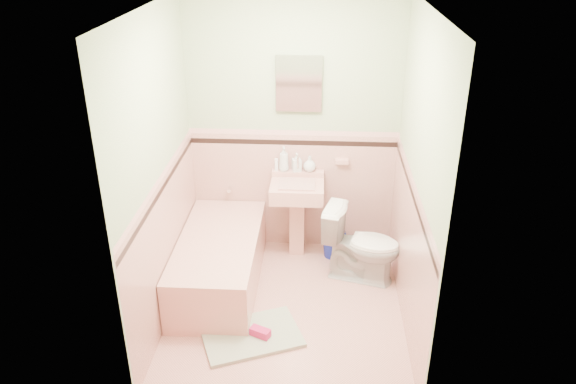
# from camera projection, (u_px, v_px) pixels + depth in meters

# --- Properties ---
(floor) EXTENTS (2.20, 2.20, 0.00)m
(floor) POSITION_uv_depth(u_px,v_px,m) (286.00, 308.00, 4.88)
(floor) COLOR #DB9B8F
(floor) RESTS_ON ground
(ceiling) EXTENTS (2.20, 2.20, 0.00)m
(ceiling) POSITION_uv_depth(u_px,v_px,m) (286.00, 8.00, 3.79)
(ceiling) COLOR white
(ceiling) RESTS_ON ground
(wall_back) EXTENTS (2.50, 0.00, 2.50)m
(wall_back) POSITION_uv_depth(u_px,v_px,m) (293.00, 129.00, 5.32)
(wall_back) COLOR beige
(wall_back) RESTS_ON ground
(wall_front) EXTENTS (2.50, 0.00, 2.50)m
(wall_front) POSITION_uv_depth(u_px,v_px,m) (274.00, 253.00, 3.35)
(wall_front) COLOR beige
(wall_front) RESTS_ON ground
(wall_left) EXTENTS (0.00, 2.50, 2.50)m
(wall_left) POSITION_uv_depth(u_px,v_px,m) (158.00, 174.00, 4.39)
(wall_left) COLOR beige
(wall_left) RESTS_ON ground
(wall_right) EXTENTS (0.00, 2.50, 2.50)m
(wall_right) POSITION_uv_depth(u_px,v_px,m) (417.00, 180.00, 4.28)
(wall_right) COLOR beige
(wall_right) RESTS_ON ground
(wainscot_back) EXTENTS (2.00, 0.00, 2.00)m
(wainscot_back) POSITION_uv_depth(u_px,v_px,m) (293.00, 191.00, 5.60)
(wainscot_back) COLOR #DEA095
(wainscot_back) RESTS_ON ground
(wainscot_front) EXTENTS (2.00, 0.00, 2.00)m
(wainscot_front) POSITION_uv_depth(u_px,v_px,m) (276.00, 338.00, 3.64)
(wainscot_front) COLOR #DEA095
(wainscot_front) RESTS_ON ground
(wainscot_left) EXTENTS (0.00, 2.20, 2.20)m
(wainscot_left) POSITION_uv_depth(u_px,v_px,m) (168.00, 245.00, 4.67)
(wainscot_left) COLOR #DEA095
(wainscot_left) RESTS_ON ground
(wainscot_right) EXTENTS (0.00, 2.20, 2.20)m
(wainscot_right) POSITION_uv_depth(u_px,v_px,m) (407.00, 253.00, 4.57)
(wainscot_right) COLOR #DEA095
(wainscot_right) RESTS_ON ground
(accent_back) EXTENTS (2.00, 0.00, 2.00)m
(accent_back) POSITION_uv_depth(u_px,v_px,m) (293.00, 143.00, 5.36)
(accent_back) COLOR black
(accent_back) RESTS_ON ground
(accent_front) EXTENTS (2.00, 0.00, 2.00)m
(accent_front) POSITION_uv_depth(u_px,v_px,m) (275.00, 270.00, 3.42)
(accent_front) COLOR black
(accent_front) RESTS_ON ground
(accent_left) EXTENTS (0.00, 2.20, 2.20)m
(accent_left) POSITION_uv_depth(u_px,v_px,m) (162.00, 189.00, 4.44)
(accent_left) COLOR black
(accent_left) RESTS_ON ground
(accent_right) EXTENTS (0.00, 2.20, 2.20)m
(accent_right) POSITION_uv_depth(u_px,v_px,m) (413.00, 196.00, 4.34)
(accent_right) COLOR black
(accent_right) RESTS_ON ground
(cap_back) EXTENTS (2.00, 0.00, 2.00)m
(cap_back) POSITION_uv_depth(u_px,v_px,m) (293.00, 133.00, 5.32)
(cap_back) COLOR #DB9F99
(cap_back) RESTS_ON ground
(cap_front) EXTENTS (2.00, 0.00, 2.00)m
(cap_front) POSITION_uv_depth(u_px,v_px,m) (275.00, 256.00, 3.38)
(cap_front) COLOR #DB9F99
(cap_front) RESTS_ON ground
(cap_left) EXTENTS (0.00, 2.20, 2.20)m
(cap_left) POSITION_uv_depth(u_px,v_px,m) (161.00, 177.00, 4.40)
(cap_left) COLOR #DB9F99
(cap_left) RESTS_ON ground
(cap_right) EXTENTS (0.00, 2.20, 2.20)m
(cap_right) POSITION_uv_depth(u_px,v_px,m) (414.00, 184.00, 4.30)
(cap_right) COLOR #DB9F99
(cap_right) RESTS_ON ground
(bathtub) EXTENTS (0.70, 1.50, 0.45)m
(bathtub) POSITION_uv_depth(u_px,v_px,m) (220.00, 263.00, 5.11)
(bathtub) COLOR #D69488
(bathtub) RESTS_ON floor
(tub_faucet) EXTENTS (0.04, 0.12, 0.04)m
(tub_faucet) POSITION_uv_depth(u_px,v_px,m) (230.00, 189.00, 5.58)
(tub_faucet) COLOR silver
(tub_faucet) RESTS_ON wall_back
(sink) EXTENTS (0.50, 0.48, 0.79)m
(sink) POSITION_uv_depth(u_px,v_px,m) (297.00, 220.00, 5.48)
(sink) COLOR #D69488
(sink) RESTS_ON floor
(sink_faucet) EXTENTS (0.02, 0.02, 0.10)m
(sink_faucet) POSITION_uv_depth(u_px,v_px,m) (298.00, 162.00, 5.36)
(sink_faucet) COLOR silver
(sink_faucet) RESTS_ON sink
(medicine_cabinet) EXTENTS (0.39, 0.04, 0.49)m
(medicine_cabinet) POSITION_uv_depth(u_px,v_px,m) (299.00, 83.00, 5.10)
(medicine_cabinet) COLOR white
(medicine_cabinet) RESTS_ON wall_back
(soap_dish) EXTENTS (0.12, 0.07, 0.04)m
(soap_dish) POSITION_uv_depth(u_px,v_px,m) (342.00, 161.00, 5.39)
(soap_dish) COLOR #D69488
(soap_dish) RESTS_ON wall_back
(soap_bottle_left) EXTENTS (0.11, 0.11, 0.24)m
(soap_bottle_left) POSITION_uv_depth(u_px,v_px,m) (284.00, 159.00, 5.40)
(soap_bottle_left) COLOR #B2B2B2
(soap_bottle_left) RESTS_ON sink
(soap_bottle_mid) EXTENTS (0.10, 0.10, 0.18)m
(soap_bottle_mid) POSITION_uv_depth(u_px,v_px,m) (297.00, 162.00, 5.40)
(soap_bottle_mid) COLOR #B2B2B2
(soap_bottle_mid) RESTS_ON sink
(soap_bottle_right) EXTENTS (0.14, 0.14, 0.15)m
(soap_bottle_right) POSITION_uv_depth(u_px,v_px,m) (310.00, 164.00, 5.40)
(soap_bottle_right) COLOR #B2B2B2
(soap_bottle_right) RESTS_ON sink
(tube) EXTENTS (0.04, 0.04, 0.12)m
(tube) POSITION_uv_depth(u_px,v_px,m) (276.00, 165.00, 5.43)
(tube) COLOR white
(tube) RESTS_ON sink
(toilet) EXTENTS (0.77, 0.56, 0.71)m
(toilet) POSITION_uv_depth(u_px,v_px,m) (362.00, 244.00, 5.15)
(toilet) COLOR white
(toilet) RESTS_ON floor
(bucket) EXTENTS (0.29, 0.29, 0.23)m
(bucket) POSITION_uv_depth(u_px,v_px,m) (334.00, 245.00, 5.59)
(bucket) COLOR #14229A
(bucket) RESTS_ON floor
(bath_mat) EXTENTS (0.90, 0.76, 0.03)m
(bath_mat) POSITION_uv_depth(u_px,v_px,m) (251.00, 335.00, 4.54)
(bath_mat) COLOR gray
(bath_mat) RESTS_ON floor
(shoe) EXTENTS (0.18, 0.14, 0.07)m
(shoe) POSITION_uv_depth(u_px,v_px,m) (260.00, 332.00, 4.50)
(shoe) COLOR #BF1E59
(shoe) RESTS_ON bath_mat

